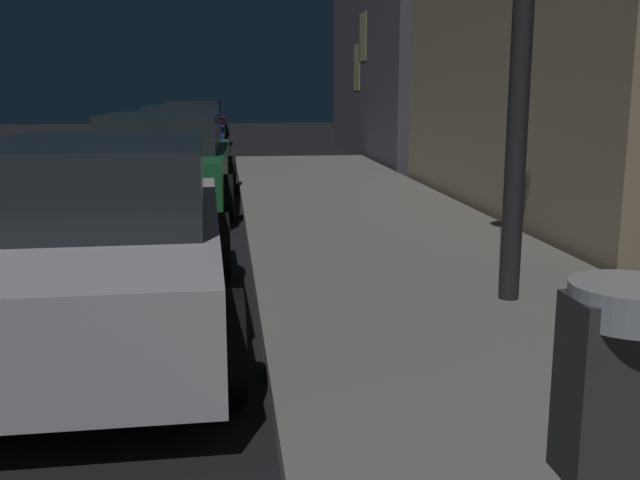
# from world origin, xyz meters

# --- Properties ---
(parking_meter) EXTENTS (0.19, 0.19, 1.35)m
(parking_meter) POSITION_xyz_m (4.40, 0.44, 1.17)
(parking_meter) COLOR #59595B
(parking_meter) RESTS_ON sidewalk
(car_silver) EXTENTS (2.04, 4.47, 1.43)m
(car_silver) POSITION_xyz_m (2.85, 4.90, 0.71)
(car_silver) COLOR #B7B7BF
(car_silver) RESTS_ON ground
(car_green) EXTENTS (2.20, 4.65, 1.43)m
(car_green) POSITION_xyz_m (2.85, 10.95, 0.72)
(car_green) COLOR #19592D
(car_green) RESTS_ON ground
(car_blue) EXTENTS (2.06, 4.52, 1.43)m
(car_blue) POSITION_xyz_m (2.85, 16.45, 0.72)
(car_blue) COLOR navy
(car_blue) RESTS_ON ground
(car_red) EXTENTS (2.12, 4.15, 1.43)m
(car_red) POSITION_xyz_m (2.85, 22.80, 0.71)
(car_red) COLOR maroon
(car_red) RESTS_ON ground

